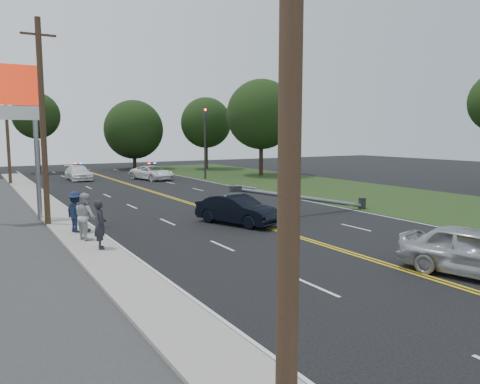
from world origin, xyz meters
TOP-DOWN VIEW (x-y plane):
  - ground at (0.00, 0.00)m, footprint 120.00×120.00m
  - sidewalk at (-8.40, 10.00)m, footprint 1.80×70.00m
  - grass_verge at (13.50, 10.00)m, footprint 12.00×80.00m
  - centerline_yellow at (0.00, 10.00)m, footprint 0.36×80.00m
  - pylon_sign at (-10.50, 14.00)m, footprint 3.20×0.35m
  - traffic_signal at (8.30, 30.00)m, footprint 0.28×0.41m
  - fallen_streetlight at (4.19, 8.00)m, footprint 9.36×0.44m
  - utility_pole_near at (-9.20, -8.00)m, footprint 1.60×0.28m
  - utility_pole_mid at (-9.20, 12.00)m, footprint 1.60×0.28m
  - utility_pole_far at (-9.20, 34.00)m, footprint 1.60×0.28m
  - tree_6 at (-5.29, 46.03)m, footprint 5.29×5.29m
  - tree_7 at (6.19, 46.28)m, footprint 7.48×7.48m
  - tree_8 at (14.22, 41.76)m, footprint 6.43×6.43m
  - tree_9 at (15.17, 30.24)m, footprint 7.49×7.49m
  - crashed_sedan at (-0.84, 7.68)m, footprint 3.09×4.75m
  - waiting_sedan at (1.36, -3.76)m, footprint 3.11×5.12m
  - emergency_a at (3.28, 31.67)m, footprint 3.58×5.45m
  - emergency_b at (-3.08, 35.08)m, footprint 2.06×4.93m
  - bystander_a at (-8.19, 5.58)m, footprint 0.54×0.75m
  - bystander_b at (-8.32, 7.57)m, footprint 0.98×1.13m
  - bystander_c at (-8.38, 9.26)m, footprint 1.08×1.37m
  - bystander_d at (-8.01, 9.09)m, footprint 0.78×1.13m

SIDE VIEW (x-z plane):
  - ground at x=0.00m, z-range 0.00..0.00m
  - grass_verge at x=13.50m, z-range 0.00..0.01m
  - centerline_yellow at x=0.00m, z-range 0.01..0.01m
  - sidewalk at x=-8.40m, z-range 0.00..0.12m
  - emergency_a at x=3.28m, z-range 0.00..1.39m
  - emergency_b at x=-3.08m, z-range 0.00..1.42m
  - crashed_sedan at x=-0.84m, z-range 0.00..1.48m
  - waiting_sedan at x=1.36m, z-range 0.00..1.63m
  - fallen_streetlight at x=4.19m, z-range -0.04..1.88m
  - bystander_d at x=-8.01m, z-range 0.12..1.90m
  - bystander_c at x=-8.38m, z-range 0.12..1.98m
  - bystander_a at x=-8.19m, z-range 0.12..2.03m
  - bystander_b at x=-8.32m, z-range 0.12..2.09m
  - traffic_signal at x=8.30m, z-range 0.68..7.73m
  - tree_7 at x=6.19m, z-range 0.65..9.43m
  - utility_pole_near at x=-9.20m, z-range 0.08..10.08m
  - utility_pole_mid at x=-9.20m, z-range 0.08..10.08m
  - utility_pole_far at x=-9.20m, z-range 0.08..10.08m
  - tree_8 at x=14.22m, z-range 1.34..10.48m
  - pylon_sign at x=-10.50m, z-range 2.00..10.00m
  - tree_6 at x=-5.29m, z-range 1.94..11.17m
  - tree_9 at x=15.17m, z-range 1.41..11.75m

